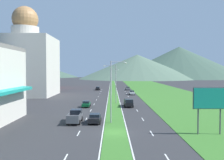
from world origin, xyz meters
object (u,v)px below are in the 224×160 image
(car_1, at_px, (96,118))
(car_4, at_px, (133,93))
(pickup_truck_1, at_px, (130,103))
(street_lamp_far, at_px, (113,80))
(street_lamp_near, at_px, (113,88))
(billboard_roadside, at_px, (211,100))
(car_0, at_px, (129,88))
(pickup_truck_0, at_px, (76,117))
(car_3, at_px, (99,88))
(street_lamp_mid, at_px, (115,81))
(car_2, at_px, (87,104))

(car_1, relative_size, car_4, 1.05)
(car_1, relative_size, pickup_truck_1, 0.83)
(street_lamp_far, bearing_deg, street_lamp_near, -90.00)
(billboard_roadside, bearing_deg, street_lamp_near, 150.99)
(street_lamp_near, xyz_separation_m, car_0, (7.12, 70.55, -5.10))
(car_0, bearing_deg, pickup_truck_0, -10.88)
(car_0, height_order, pickup_truck_0, pickup_truck_0)
(street_lamp_near, height_order, car_3, street_lamp_near)
(car_0, distance_m, pickup_truck_0, 71.15)
(billboard_roadside, xyz_separation_m, car_3, (-19.74, 77.39, -3.93))
(car_0, distance_m, car_1, 70.96)
(street_lamp_far, relative_size, billboard_roadside, 1.45)
(street_lamp_near, bearing_deg, pickup_truck_1, 77.96)
(street_lamp_mid, relative_size, billboard_roadside, 1.59)
(car_1, distance_m, car_4, 49.06)
(car_0, bearing_deg, street_lamp_near, -5.76)
(pickup_truck_1, bearing_deg, car_4, 173.84)
(billboard_roadside, distance_m, pickup_truck_0, 21.38)
(car_0, bearing_deg, car_3, -88.07)
(car_3, relative_size, car_4, 1.11)
(street_lamp_far, relative_size, car_4, 2.19)
(street_lamp_near, relative_size, pickup_truck_1, 1.91)
(pickup_truck_0, bearing_deg, street_lamp_mid, -16.26)
(car_1, relative_size, pickup_truck_0, 0.83)
(street_lamp_near, xyz_separation_m, pickup_truck_1, (3.95, 18.53, -4.88))
(car_0, height_order, pickup_truck_1, pickup_truck_1)
(car_4, bearing_deg, street_lamp_mid, -15.34)
(billboard_roadside, bearing_deg, pickup_truck_1, 109.64)
(car_4, bearing_deg, street_lamp_far, -93.66)
(street_lamp_mid, distance_m, pickup_truck_1, 8.34)
(street_lamp_far, bearing_deg, street_lamp_mid, -88.61)
(street_lamp_far, height_order, pickup_truck_0, street_lamp_far)
(street_lamp_far, distance_m, car_0, 23.38)
(street_lamp_far, xyz_separation_m, car_3, (-6.57, 21.32, -4.60))
(car_4, bearing_deg, car_3, -147.77)
(car_2, bearing_deg, pickup_truck_0, 179.96)
(street_lamp_near, bearing_deg, street_lamp_mid, 88.61)
(pickup_truck_0, bearing_deg, car_0, -10.88)
(car_0, relative_size, pickup_truck_0, 0.80)
(street_lamp_mid, distance_m, car_3, 46.58)
(street_lamp_near, distance_m, street_lamp_mid, 24.36)
(street_lamp_near, bearing_deg, car_0, 84.24)
(car_2, xyz_separation_m, pickup_truck_1, (10.25, 0.37, 0.23))
(street_lamp_mid, xyz_separation_m, car_3, (-7.16, 45.74, -5.15))
(street_lamp_near, height_order, pickup_truck_0, street_lamp_near)
(street_lamp_mid, height_order, billboard_roadside, street_lamp_mid)
(street_lamp_far, xyz_separation_m, pickup_truck_0, (-6.31, -48.08, -4.39))
(street_lamp_near, relative_size, billboard_roadside, 1.60)
(car_2, bearing_deg, street_lamp_mid, -48.10)
(billboard_roadside, distance_m, car_1, 18.25)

